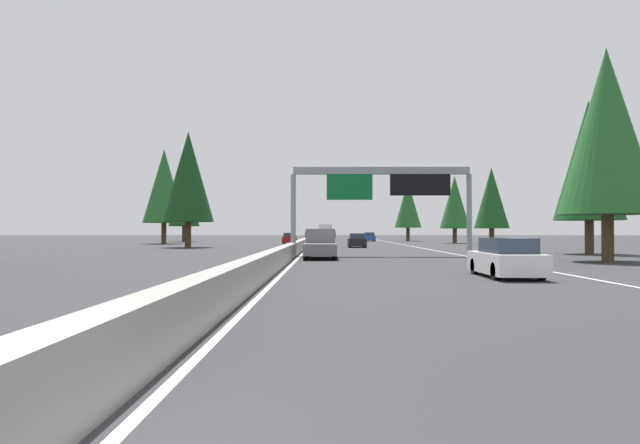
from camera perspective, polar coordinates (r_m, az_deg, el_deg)
The scene contains 20 objects.
ground_plane at distance 64.32m, azimuth -1.17°, elevation -2.42°, with size 320.00×320.00×0.00m, color #2D2D30.
median_barrier at distance 84.31m, azimuth -0.95°, elevation -1.75°, with size 180.00×0.56×0.90m, color gray.
shoulder_stripe_right at distance 74.89m, azimuth 7.92°, elevation -2.19°, with size 160.00×0.16×0.01m, color silver.
shoulder_stripe_median at distance 74.31m, azimuth -0.74°, elevation -2.21°, with size 160.00×0.16×0.01m, color silver.
sign_gantry_overhead at distance 40.31m, azimuth 6.37°, elevation 3.67°, with size 0.50×12.68×6.20m.
sedan_distant_b at distance 22.52m, azimuth 18.08°, elevation -3.52°, with size 4.40×1.80×1.47m.
pickup_far_center at distance 36.07m, azimuth 0.04°, elevation -2.18°, with size 5.60×2.00×1.86m.
sedan_near_right at distance 59.93m, azimuth 3.70°, elevation -1.88°, with size 4.40×1.80×1.47m.
box_truck_far_left at distance 111.96m, azimuth 0.51°, elevation -0.94°, with size 8.50×2.40×2.95m.
bus_far_right at distance 134.25m, azimuth 0.62°, elevation -0.88°, with size 11.50×2.55×3.10m.
sedan_mid_left at distance 94.56m, azimuth 4.93°, elevation -1.51°, with size 4.40×1.80×1.47m.
oncoming_near at distance 78.12m, azimuth -3.05°, elevation -1.65°, with size 4.40×1.80×1.47m.
conifer_right_foreground at distance 36.25m, azimuth 26.70°, elevation 8.08°, with size 5.30×5.30×12.05m.
conifer_right_near at distance 47.12m, azimuth 25.23°, elevation 5.56°, with size 5.03×5.03×11.44m.
conifer_right_mid at distance 70.14m, azimuth 16.74°, elevation 2.30°, with size 4.04×4.04×9.19m.
conifer_right_far at distance 81.24m, azimuth 13.28°, elevation 1.92°, with size 4.10×4.10×9.32m.
conifer_right_distant at distance 98.34m, azimuth 8.76°, elevation 1.77°, with size 4.53×4.53×10.29m.
conifer_left_near at distance 61.03m, azimuth -13.01°, elevation 4.41°, with size 5.31×5.31×12.07m.
conifer_left_mid at distance 79.25m, azimuth -15.29°, elevation 3.47°, with size 5.57×5.57×12.66m.
conifer_left_far at distance 93.80m, azimuth -13.40°, elevation 2.23°, with size 4.90×4.90×11.15m.
Camera 1 is at (-4.27, -2.01, 1.74)m, focal length 32.08 mm.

